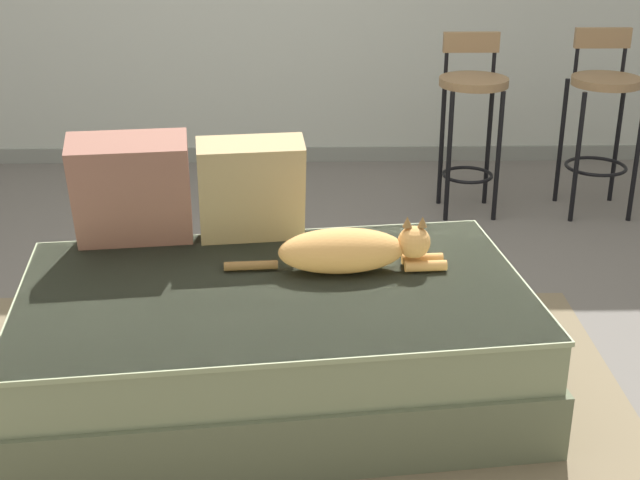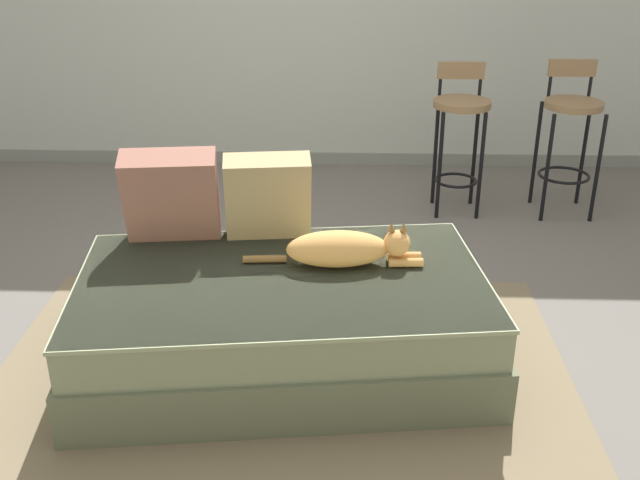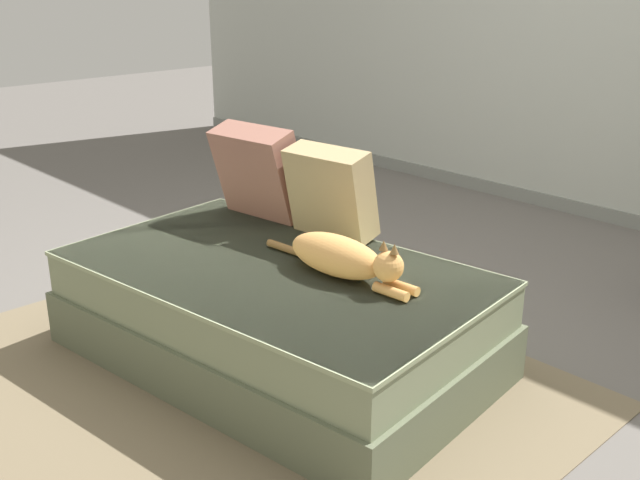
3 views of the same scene
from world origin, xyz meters
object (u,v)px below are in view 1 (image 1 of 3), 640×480
object	(u,v)px
couch	(275,340)
cat	(351,250)
throw_pillow_corner	(132,190)
throw_pillow_middle	(251,189)
bar_stool_near_window	(472,104)
bar_stool_by_doorway	(602,106)

from	to	relation	value
couch	cat	bearing A→B (deg)	24.80
couch	cat	distance (m)	0.39
throw_pillow_corner	cat	bearing A→B (deg)	-16.48
throw_pillow_middle	bar_stool_near_window	size ratio (longest dim) A/B	0.44
throw_pillow_middle	couch	bearing A→B (deg)	-77.31
throw_pillow_corner	throw_pillow_middle	bearing A→B (deg)	6.69
cat	bar_stool_near_window	xyz separation A→B (m)	(0.69, 1.62, 0.08)
throw_pillow_middle	cat	size ratio (longest dim) A/B	0.53
throw_pillow_corner	cat	distance (m)	0.80
bar_stool_near_window	bar_stool_by_doorway	world-z (taller)	bar_stool_by_doorway
couch	throw_pillow_middle	bearing A→B (deg)	102.69
throw_pillow_middle	bar_stool_near_window	bearing A→B (deg)	52.79
cat	bar_stool_by_doorway	world-z (taller)	bar_stool_by_doorway
throw_pillow_corner	couch	bearing A→B (deg)	-34.16
throw_pillow_corner	bar_stool_by_doorway	size ratio (longest dim) A/B	0.47
throw_pillow_middle	cat	distance (m)	0.45
throw_pillow_corner	bar_stool_by_doorway	distance (m)	2.52
throw_pillow_corner	throw_pillow_middle	distance (m)	0.42
throw_pillow_corner	bar_stool_near_window	bearing A→B (deg)	44.23
couch	bar_stool_by_doorway	size ratio (longest dim) A/B	1.92
throw_pillow_middle	bar_stool_near_window	world-z (taller)	bar_stool_near_window
bar_stool_by_doorway	throw_pillow_corner	bearing A→B (deg)	-146.24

